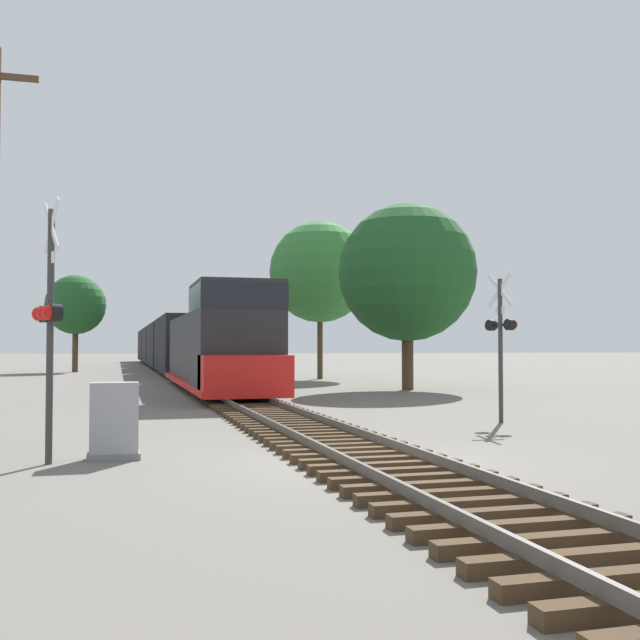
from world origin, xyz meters
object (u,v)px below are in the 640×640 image
at_px(tree_deep_background, 76,305).
at_px(relay_cabinet, 114,421).
at_px(tree_mid_background, 320,272).
at_px(freight_train, 168,346).
at_px(crossing_signal_near, 49,317).
at_px(crossing_signal_far, 501,333).
at_px(tree_far_right, 407,273).

bearing_deg(tree_deep_background, relay_cabinet, -86.28).
relative_size(relay_cabinet, tree_mid_background, 0.14).
xyz_separation_m(freight_train, tree_mid_background, (8.01, -19.92, 4.61)).
height_order(crossing_signal_near, relay_cabinet, crossing_signal_near).
height_order(crossing_signal_far, relay_cabinet, crossing_signal_far).
bearing_deg(tree_mid_background, tree_deep_background, 132.03).
relative_size(crossing_signal_far, relay_cabinet, 2.89).
bearing_deg(relay_cabinet, crossing_signal_far, 21.86).
height_order(relay_cabinet, tree_far_right, tree_far_right).
height_order(freight_train, tree_mid_background, tree_mid_background).
height_order(freight_train, crossing_signal_far, freight_train).
bearing_deg(tree_deep_background, tree_far_right, -61.02).
height_order(tree_far_right, tree_mid_background, tree_mid_background).
distance_m(crossing_signal_far, tree_mid_background, 27.39).
relative_size(crossing_signal_near, crossing_signal_far, 1.15).
height_order(crossing_signal_far, tree_far_right, tree_far_right).
bearing_deg(relay_cabinet, tree_far_right, 54.79).
height_order(crossing_signal_far, tree_mid_background, tree_mid_background).
distance_m(crossing_signal_near, crossing_signal_far, 11.83).
distance_m(freight_train, tree_mid_background, 21.96).
bearing_deg(freight_train, tree_far_right, -74.58).
bearing_deg(freight_train, relay_cabinet, -94.78).
relative_size(freight_train, tree_mid_background, 8.25).
bearing_deg(relay_cabinet, tree_deep_background, 93.72).
bearing_deg(crossing_signal_far, relay_cabinet, 96.65).
relative_size(freight_train, crossing_signal_near, 17.72).
bearing_deg(tree_mid_background, relay_cabinet, -111.61).
xyz_separation_m(freight_train, tree_deep_background, (-7.37, -2.86, 3.24)).
bearing_deg(tree_deep_background, tree_mid_background, -47.97).
xyz_separation_m(freight_train, crossing_signal_near, (-5.36, -51.13, 0.48)).
bearing_deg(tree_deep_background, freight_train, 21.22).
bearing_deg(crossing_signal_far, freight_train, -8.31).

